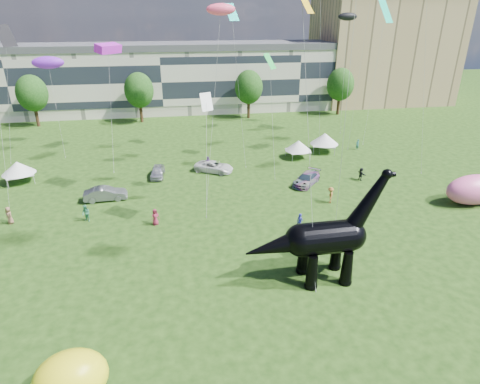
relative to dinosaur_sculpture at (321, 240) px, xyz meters
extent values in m
plane|color=#16330C|center=(-3.94, -2.18, -3.37)|extent=(220.00, 220.00, 0.00)
cube|color=beige|center=(-11.94, 59.82, 2.63)|extent=(78.00, 11.00, 12.00)
cube|color=tan|center=(36.06, 62.82, 7.63)|extent=(28.00, 18.00, 22.00)
cylinder|color=#382314|center=(-33.94, 50.82, -1.77)|extent=(0.56, 0.56, 3.20)
ellipsoid|color=#14380F|center=(-33.94, 50.82, 2.95)|extent=(5.20, 5.20, 6.24)
cylinder|color=#382314|center=(-15.94, 50.82, -1.77)|extent=(0.56, 0.56, 3.20)
ellipsoid|color=#14380F|center=(-15.94, 50.82, 2.95)|extent=(5.20, 5.20, 6.24)
cylinder|color=#382314|center=(4.06, 50.82, -1.77)|extent=(0.56, 0.56, 3.20)
ellipsoid|color=#14380F|center=(4.06, 50.82, 2.95)|extent=(5.20, 5.20, 6.24)
cylinder|color=#382314|center=(22.06, 50.82, -1.77)|extent=(0.56, 0.56, 3.20)
ellipsoid|color=#14380F|center=(22.06, 50.82, 2.95)|extent=(5.20, 5.20, 6.24)
cone|color=black|center=(-0.85, -1.01, -2.02)|extent=(0.96, 0.96, 2.71)
sphere|color=black|center=(-0.85, -1.01, -3.21)|extent=(0.99, 0.99, 0.99)
cone|color=black|center=(-0.90, 0.97, -2.02)|extent=(0.96, 0.96, 2.71)
sphere|color=black|center=(-0.90, 0.97, -3.21)|extent=(0.99, 0.99, 0.99)
cone|color=black|center=(1.86, -0.95, -2.02)|extent=(0.96, 0.96, 2.71)
sphere|color=black|center=(1.86, -0.95, -3.21)|extent=(0.99, 0.99, 0.99)
cone|color=black|center=(1.81, 1.04, -2.02)|extent=(0.96, 0.96, 2.71)
sphere|color=black|center=(1.81, 1.04, -3.21)|extent=(0.99, 0.99, 0.99)
cylinder|color=black|center=(0.39, 0.01, 0.15)|extent=(3.85, 2.53, 2.44)
sphere|color=black|center=(-1.51, -0.04, 0.15)|extent=(2.44, 2.44, 2.44)
sphere|color=black|center=(2.29, 0.06, 0.15)|extent=(2.35, 2.35, 2.35)
cone|color=black|center=(3.39, 0.08, 2.77)|extent=(3.43, 1.44, 4.78)
sphere|color=black|center=(4.49, 0.11, 4.84)|extent=(0.76, 0.76, 0.76)
cylinder|color=black|center=(4.76, 0.11, 4.80)|extent=(0.64, 0.41, 0.40)
cone|color=black|center=(-3.37, -0.08, -0.15)|extent=(4.82, 2.01, 2.65)
imported|color=silver|center=(-12.47, 22.92, -2.70)|extent=(1.89, 4.06, 1.35)
imported|color=slate|center=(-17.84, 17.06, -2.63)|extent=(4.59, 1.88, 1.48)
imported|color=white|center=(-5.46, 23.51, -2.69)|extent=(5.39, 4.33, 1.36)
imported|color=#595960|center=(4.88, 17.67, -2.69)|extent=(4.56, 4.81, 1.37)
cube|color=silver|center=(6.63, 26.99, -2.34)|extent=(3.05, 3.05, 0.11)
cone|color=silver|center=(6.63, 26.99, -1.59)|extent=(3.86, 3.86, 1.40)
cylinder|color=#999999|center=(5.44, 25.57, -2.86)|extent=(0.06, 0.06, 1.03)
cylinder|color=#999999|center=(8.05, 25.80, -2.86)|extent=(0.06, 0.06, 1.03)
cylinder|color=#999999|center=(5.20, 28.18, -2.86)|extent=(0.06, 0.06, 1.03)
cylinder|color=#999999|center=(7.81, 28.41, -2.86)|extent=(0.06, 0.06, 1.03)
cube|color=silver|center=(11.11, 28.89, -2.22)|extent=(4.00, 4.00, 0.13)
cone|color=silver|center=(11.11, 28.89, -1.38)|extent=(5.07, 5.07, 1.57)
cylinder|color=#999999|center=(9.24, 27.98, -2.79)|extent=(0.06, 0.06, 1.15)
cylinder|color=#999999|center=(12.02, 27.02, -2.79)|extent=(0.06, 0.06, 1.15)
cylinder|color=#999999|center=(10.20, 30.76, -2.79)|extent=(0.06, 0.06, 1.15)
cylinder|color=#999999|center=(12.98, 29.80, -2.79)|extent=(0.06, 0.06, 1.15)
cube|color=silver|center=(-28.58, 23.86, -2.29)|extent=(3.81, 3.81, 0.12)
cone|color=silver|center=(-28.58, 23.86, -1.51)|extent=(4.83, 4.83, 1.47)
cylinder|color=#999999|center=(-29.36, 22.08, -2.83)|extent=(0.06, 0.06, 1.08)
cylinder|color=#999999|center=(-26.80, 23.07, -2.83)|extent=(0.06, 0.06, 1.08)
cylinder|color=#999999|center=(-30.36, 24.64, -2.83)|extent=(0.06, 0.06, 1.08)
cylinder|color=#999999|center=(-27.80, 25.63, -2.83)|extent=(0.06, 0.06, 1.08)
ellipsoid|color=pink|center=(20.57, 9.90, -1.78)|extent=(6.53, 3.50, 3.19)
ellipsoid|color=yellow|center=(-16.08, -7.93, -1.93)|extent=(4.18, 3.48, 2.88)
imported|color=#34825B|center=(-19.00, 12.36, -2.51)|extent=(1.06, 1.03, 1.72)
imported|color=maroon|center=(-12.39, 10.59, -2.55)|extent=(0.95, 0.82, 1.64)
imported|color=#593679|center=(-6.14, 24.16, -2.44)|extent=(1.18, 0.76, 1.87)
imported|color=#9B602A|center=(5.78, 12.49, -2.48)|extent=(0.99, 1.30, 1.78)
imported|color=black|center=(11.75, 17.92, -2.59)|extent=(0.71, 1.51, 1.57)
imported|color=#2D716F|center=(16.35, 29.08, -2.58)|extent=(0.65, 0.51, 1.58)
imported|color=brown|center=(-26.15, 13.08, -2.50)|extent=(0.98, 1.00, 1.74)
imported|color=#282A94|center=(0.83, 7.32, -2.52)|extent=(0.72, 0.73, 1.70)
plane|color=green|center=(1.84, 25.27, 9.80)|extent=(2.18, 2.35, 1.77)
plane|color=black|center=(-31.02, 36.31, 12.39)|extent=(2.73, 3.10, 2.73)
cube|color=purple|center=(-17.66, 31.60, 11.02)|extent=(3.36, 3.54, 1.33)
plane|color=#0BB28A|center=(20.54, 33.97, 15.30)|extent=(3.70, 3.48, 3.03)
plane|color=white|center=(-6.74, 15.72, 7.12)|extent=(1.78, 1.26, 1.72)
ellipsoid|color=#E43F63|center=(-4.54, 20.70, 15.45)|extent=(3.27, 2.74, 1.17)
ellipsoid|color=black|center=(17.43, 39.84, 14.56)|extent=(2.57, 3.34, 1.19)
ellipsoid|color=purple|center=(-26.52, 36.58, 8.91)|extent=(4.34, 4.32, 1.65)
plane|color=#0DCAB6|center=(-2.21, 29.13, 15.20)|extent=(2.47, 2.18, 1.98)
camera|label=1|loc=(-9.93, -23.96, 15.22)|focal=30.00mm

